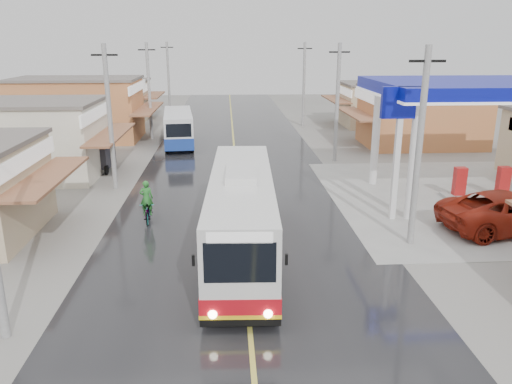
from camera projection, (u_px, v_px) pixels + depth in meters
ground at (243, 247)px, 20.46m from camera, size 120.00×120.00×0.00m
road at (235, 162)px, 34.78m from camera, size 12.00×90.00×0.02m
centre_line at (235, 162)px, 34.78m from camera, size 0.15×90.00×0.01m
shopfronts_left at (59, 155)px, 36.90m from camera, size 11.00×44.00×5.20m
shopfronts_right at (464, 170)px, 32.78m from camera, size 11.00×44.00×4.80m
utility_poles_left at (136, 160)px, 35.34m from camera, size 1.60×50.00×8.00m
utility_poles_right at (334, 161)px, 35.18m from camera, size 1.60×36.00×8.00m
coach_bus at (241, 215)px, 19.24m from camera, size 2.95×11.36×3.52m
second_bus at (178, 128)px, 40.00m from camera, size 2.95×8.21×2.67m
jeepney at (511, 212)px, 22.09m from camera, size 6.67×3.81×1.75m
cyclist at (148, 208)px, 23.19m from camera, size 0.83×1.94×2.04m
tricycle_near at (100, 156)px, 32.17m from camera, size 1.70×2.42×1.76m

